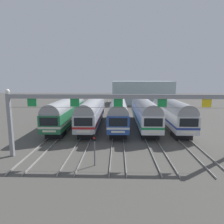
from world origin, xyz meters
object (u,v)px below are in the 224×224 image
object	(u,v)px
commuter_train_green	(67,111)
commuter_train_stainless	(92,111)
commuter_train_silver	(170,111)
catenary_gantry	(118,106)
yard_signal_mast	(94,144)
commuter_train_white	(144,111)
commuter_train_blue	(118,111)

from	to	relation	value
commuter_train_green	commuter_train_stainless	size ratio (longest dim) A/B	1.00
commuter_train_silver	catenary_gantry	bearing A→B (deg)	-122.59
commuter_train_stainless	yard_signal_mast	bearing A→B (deg)	-82.15
commuter_train_silver	catenary_gantry	size ratio (longest dim) A/B	0.80
commuter_train_white	commuter_train_silver	bearing A→B (deg)	0.06
commuter_train_green	commuter_train_silver	size ratio (longest dim) A/B	1.00
commuter_train_stainless	commuter_train_blue	size ratio (longest dim) A/B	1.00
commuter_train_silver	commuter_train_green	bearing A→B (deg)	-179.99
commuter_train_stainless	yard_signal_mast	world-z (taller)	commuter_train_stainless
commuter_train_blue	yard_signal_mast	xyz separation A→B (m)	(-2.16, -15.64, -0.57)
commuter_train_green	commuter_train_silver	world-z (taller)	commuter_train_silver
commuter_train_green	catenary_gantry	world-z (taller)	catenary_gantry
yard_signal_mast	commuter_train_green	bearing A→B (deg)	112.48
commuter_train_stainless	commuter_train_white	bearing A→B (deg)	-0.03
commuter_train_white	yard_signal_mast	bearing A→B (deg)	-112.48
yard_signal_mast	commuter_train_stainless	bearing A→B (deg)	97.85
commuter_train_blue	catenary_gantry	world-z (taller)	catenary_gantry
commuter_train_blue	commuter_train_silver	xyz separation A→B (m)	(8.63, 0.00, 0.00)
commuter_train_silver	commuter_train_stainless	bearing A→B (deg)	180.00
commuter_train_white	commuter_train_stainless	bearing A→B (deg)	179.97
commuter_train_stainless	commuter_train_white	world-z (taller)	commuter_train_stainless
commuter_train_stainless	commuter_train_green	bearing A→B (deg)	-179.94
commuter_train_stainless	commuter_train_white	xyz separation A→B (m)	(8.63, -0.00, -0.00)
catenary_gantry	commuter_train_green	bearing A→B (deg)	122.60
commuter_train_green	yard_signal_mast	xyz separation A→B (m)	(6.47, -15.64, -0.57)
commuter_train_blue	commuter_train_white	xyz separation A→B (m)	(4.31, 0.00, 0.00)
commuter_train_white	catenary_gantry	size ratio (longest dim) A/B	0.80
commuter_train_green	catenary_gantry	xyz separation A→B (m)	(8.63, -13.49, 2.58)
commuter_train_green	commuter_train_stainless	distance (m)	4.31
commuter_train_blue	commuter_train_silver	world-z (taller)	commuter_train_silver
commuter_train_blue	catenary_gantry	size ratio (longest dim) A/B	0.80
commuter_train_green	yard_signal_mast	bearing A→B (deg)	-67.52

